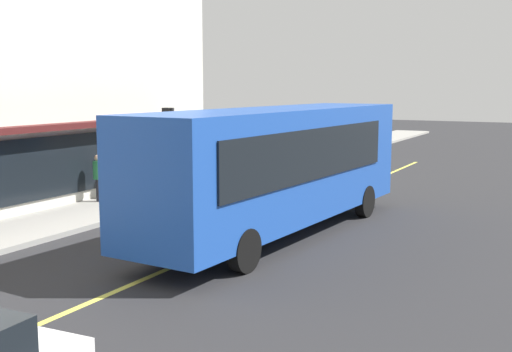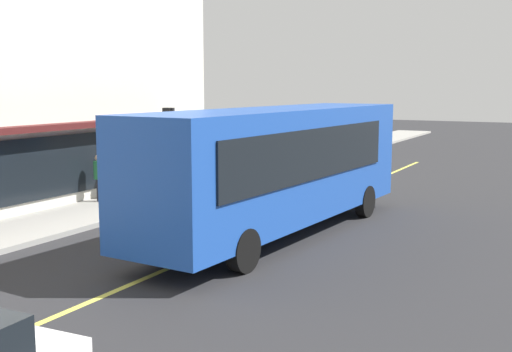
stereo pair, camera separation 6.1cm
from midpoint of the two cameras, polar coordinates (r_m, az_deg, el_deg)
ground at (r=18.51m, az=0.76°, el=-4.64°), size 120.00×120.00×0.00m
sidewalk at (r=21.67m, az=-12.86°, el=-2.76°), size 80.00×2.90×0.15m
lane_centre_stripe at (r=18.51m, az=0.76°, el=-4.63°), size 36.00×0.16×0.01m
bus at (r=17.29m, az=2.04°, el=1.12°), size 11.26×3.20×3.50m
traffic_light at (r=22.26m, az=-7.94°, el=4.04°), size 0.30×0.52×3.20m
car_black at (r=21.93m, az=-3.24°, el=-0.66°), size 4.37×2.01×1.52m
car_teal at (r=27.87m, az=3.46°, el=1.22°), size 4.31×1.89×1.52m
pedestrian_at_corner at (r=25.18m, az=-7.24°, el=1.33°), size 0.34×0.34×1.65m
pedestrian_by_curb at (r=22.26m, az=-14.19°, el=0.21°), size 0.34×0.34×1.62m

